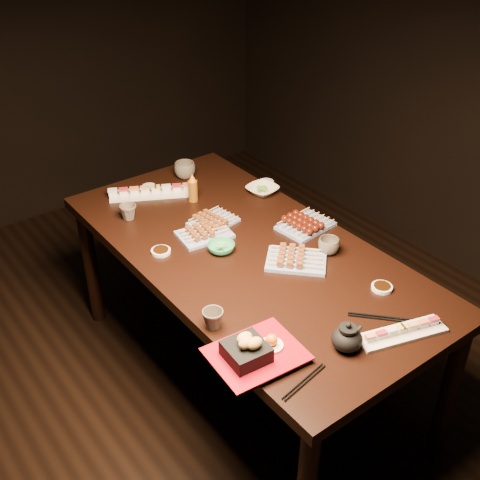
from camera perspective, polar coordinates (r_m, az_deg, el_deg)
name	(u,v)px	position (r m, az deg, el deg)	size (l,w,h in m)	color
ground	(228,463)	(2.72, -1.11, -20.42)	(5.00, 5.00, 0.00)	black
dining_table	(246,316)	(2.81, 0.62, -7.24)	(0.90, 1.80, 0.75)	black
sushi_platter_near	(402,330)	(2.21, 15.13, -8.26)	(0.33, 0.09, 0.04)	white
sushi_platter_far	(150,190)	(3.02, -8.49, 4.67)	(0.40, 0.11, 0.05)	white
yakitori_plate_center	(213,218)	(2.75, -2.56, 2.06)	(0.21, 0.15, 0.05)	#828EB6
yakitori_plate_right	(296,256)	(2.49, 5.37, -1.53)	(0.24, 0.18, 0.06)	#828EB6
yakitori_plate_left	(204,230)	(2.66, -3.41, 0.92)	(0.23, 0.17, 0.06)	#828EB6
tsukune_plate	(306,222)	(2.73, 6.25, 1.74)	(0.24, 0.17, 0.06)	#828EB6
edamame_bowl_green	(221,248)	(2.56, -1.81, -0.73)	(0.12, 0.12, 0.04)	#339C63
edamame_bowl_cream	(262,190)	(3.01, 2.14, 4.78)	(0.15, 0.15, 0.04)	beige
tempura_tray	(256,346)	(2.02, 1.57, -10.01)	(0.31, 0.25, 0.11)	black
teacup_near_left	(213,319)	(2.16, -2.58, -7.49)	(0.08, 0.08, 0.07)	#534B40
teacup_mid_right	(329,246)	(2.57, 8.40, -0.57)	(0.09, 0.09, 0.07)	#534B40
teacup_far_left	(128,212)	(2.83, -10.55, 2.61)	(0.08, 0.08, 0.07)	#534B40
teacup_far_right	(185,170)	(3.16, -5.25, 6.60)	(0.11, 0.11, 0.09)	#534B40
teapot	(347,336)	(2.09, 10.13, -8.96)	(0.13, 0.13, 0.11)	black
condiment_bottle	(193,188)	(2.92, -4.51, 4.98)	(0.05, 0.05, 0.14)	brown
sauce_dish_west	(161,251)	(2.58, -7.51, -1.07)	(0.08, 0.08, 0.01)	white
sauce_dish_east	(266,183)	(3.11, 2.49, 5.47)	(0.08, 0.08, 0.01)	white
sauce_dish_se	(382,288)	(2.41, 13.30, -4.41)	(0.08, 0.08, 0.01)	white
sauce_dish_nw	(149,187)	(3.10, -8.61, 5.00)	(0.07, 0.07, 0.01)	white
chopsticks_near	(304,382)	(1.99, 6.10, -13.22)	(0.21, 0.02, 0.01)	black
chopsticks_se	(381,318)	(2.27, 13.20, -7.17)	(0.24, 0.02, 0.01)	black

